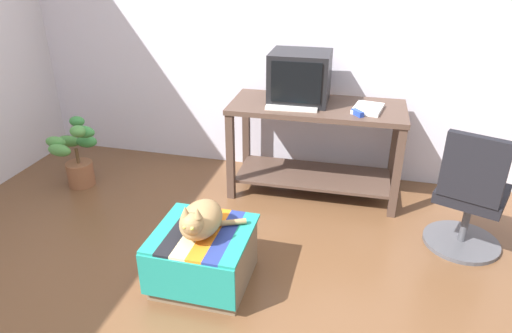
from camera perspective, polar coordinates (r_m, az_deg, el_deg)
The scene contains 12 objects.
ground_plane at distance 2.82m, azimuth -5.43°, elevation -17.54°, with size 14.00×14.00×0.00m, color brown.
back_wall at distance 4.08m, azimuth 3.76°, elevation 16.95°, with size 8.00×0.10×2.60m, color silver.
desk at distance 3.80m, azimuth 7.39°, elevation 4.01°, with size 1.40×0.64×0.78m.
tv_monitor at distance 3.73m, azimuth 5.45°, elevation 10.90°, with size 0.48×0.42×0.40m.
keyboard at distance 3.60m, azimuth 4.44°, elevation 7.35°, with size 0.40×0.15×0.02m, color beige.
book at distance 3.66m, azimuth 13.68°, elevation 7.00°, with size 0.20×0.28×0.03m, color white.
ottoman_with_blanket at distance 2.93m, azimuth -6.51°, elevation -11.03°, with size 0.58×0.58×0.37m.
cat at distance 2.75m, azimuth -6.89°, elevation -6.56°, with size 0.36×0.38×0.26m.
potted_plant at distance 4.26m, azimuth -21.31°, elevation 1.36°, with size 0.45×0.38×0.60m.
office_chair at distance 3.40m, azimuth 24.92°, elevation -3.78°, with size 0.54×0.54×0.89m.
stapler at distance 3.52m, azimuth 12.47°, elevation 6.49°, with size 0.04×0.11×0.04m, color #2342B7.
pen at distance 3.68m, azimuth 14.26°, elevation 6.90°, with size 0.01×0.01×0.14m, color black.
Camera 1 is at (0.75, -1.91, 1.94)m, focal length 32.30 mm.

